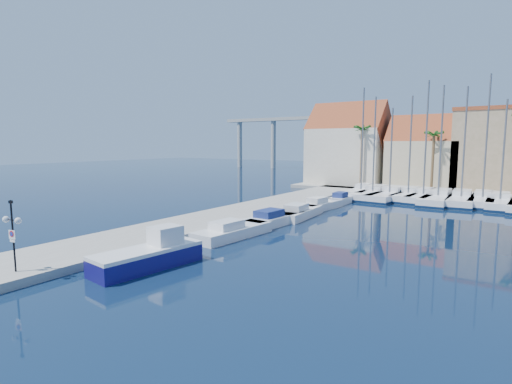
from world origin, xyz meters
The scene contains 24 objects.
ground centered at (0.00, 0.00, 0.00)m, with size 260.00×260.00×0.00m, color #081632.
quay_west centered at (-9.00, 13.50, 0.25)m, with size 6.00×77.00×0.50m, color gray.
shore_north centered at (10.00, 48.00, 0.25)m, with size 54.00×16.00×0.50m, color gray.
lamp_post centered at (-7.37, -7.13, 2.99)m, with size 1.28×0.50×3.79m.
fishing_boat centered at (-3.29, -1.61, 0.75)m, with size 2.94×6.71×2.27m.
motorboat_west_0 centered at (-3.84, 6.96, 0.51)m, with size 2.83×7.22×1.40m.
motorboat_west_1 centered at (-3.83, 12.96, 0.51)m, with size 2.80×7.42×1.40m.
motorboat_west_2 centered at (-3.50, 17.21, 0.51)m, with size 2.81×7.28×1.40m.
motorboat_west_3 centered at (-3.82, 22.68, 0.51)m, with size 2.72×6.61×1.40m.
motorboat_west_4 centered at (-3.55, 28.33, 0.51)m, with size 1.87×5.64×1.40m.
sailboat_0 centered at (-3.86, 36.43, 0.63)m, with size 3.13×9.51×14.50m.
sailboat_1 centered at (-1.79, 35.29, 0.57)m, with size 3.22×11.32×13.09m.
sailboat_2 centered at (0.43, 35.28, 0.56)m, with size 4.05×11.86×11.57m.
sailboat_3 centered at (2.50, 35.93, 0.60)m, with size 2.76×9.77×12.99m.
sailboat_4 centered at (4.37, 35.70, 0.62)m, with size 3.14×9.95×14.68m.
sailboat_5 centered at (6.11, 35.26, 0.58)m, with size 3.06×11.30×13.90m.
sailboat_6 centered at (8.50, 35.74, 0.59)m, with size 3.42×10.87×13.65m.
sailboat_7 centered at (10.68, 36.34, 0.62)m, with size 2.78×9.98×14.94m.
sailboat_8 centered at (12.45, 35.59, 0.57)m, with size 2.93×10.26×11.96m.
building_0 centered at (-10.00, 47.00, 6.52)m, with size 12.30×9.00×13.50m.
building_1 centered at (2.00, 47.00, 5.30)m, with size 10.30×8.00×11.00m.
palm_0 centered at (-6.00, 42.00, 9.08)m, with size 2.60×2.60×10.15m.
palm_1 centered at (4.00, 42.00, 8.14)m, with size 2.60×2.60×9.15m.
viaduct centered at (-39.07, 82.00, 10.25)m, with size 48.00×2.20×14.45m.
Camera 1 is at (14.39, -16.90, 7.19)m, focal length 28.00 mm.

